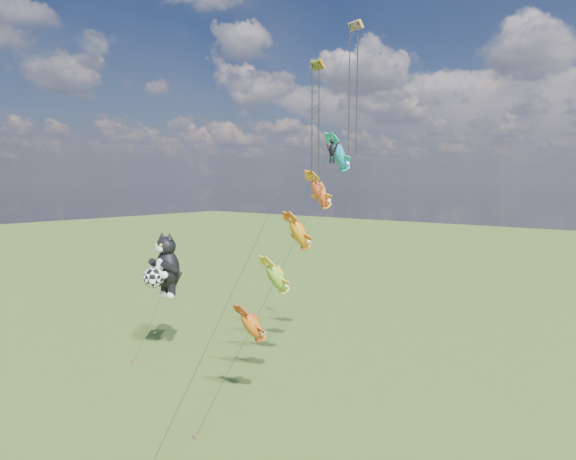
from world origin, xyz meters
The scene contains 4 objects.
ground centered at (0.00, 0.00, 0.00)m, with size 300.00×300.00×0.00m, color #254210.
cat_kite_rig centered at (-1.02, 7.81, 7.71)m, with size 2.69×4.20×10.53m.
fish_windsock_rig centered at (11.55, 9.69, 11.08)m, with size 1.70×15.93×19.74m.
parafoil_rig centered at (13.79, 9.99, 18.12)m, with size 1.96×17.52×25.27m.
Camera 1 is at (31.47, -16.26, 14.66)m, focal length 30.00 mm.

